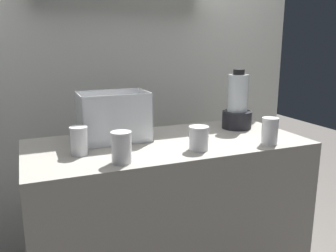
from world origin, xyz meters
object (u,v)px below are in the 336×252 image
object	(u,v)px
blender_pitcher	(237,106)
juice_cup_orange_left	(121,149)
juice_cup_carrot_far_left	(79,142)
juice_cup_beet_middle	(199,139)
juice_cup_mango_right	(270,133)
carrot_display_bin	(113,126)

from	to	relation	value
blender_pitcher	juice_cup_orange_left	bearing A→B (deg)	-156.27
juice_cup_carrot_far_left	juice_cup_beet_middle	size ratio (longest dim) A/B	1.14
juice_cup_carrot_far_left	juice_cup_mango_right	size ratio (longest dim) A/B	0.97
juice_cup_orange_left	juice_cup_beet_middle	xyz separation A→B (m)	(0.38, 0.04, -0.01)
blender_pitcher	juice_cup_beet_middle	world-z (taller)	blender_pitcher
blender_pitcher	juice_cup_orange_left	xyz separation A→B (m)	(-0.78, -0.35, -0.07)
carrot_display_bin	juice_cup_orange_left	size ratio (longest dim) A/B	2.61
juice_cup_orange_left	juice_cup_mango_right	world-z (taller)	juice_cup_orange_left
juice_cup_beet_middle	blender_pitcher	bearing A→B (deg)	36.80
blender_pitcher	juice_cup_beet_middle	distance (m)	0.51
blender_pitcher	juice_cup_beet_middle	size ratio (longest dim) A/B	3.04
juice_cup_carrot_far_left	juice_cup_beet_middle	distance (m)	0.54
juice_cup_beet_middle	juice_cup_mango_right	size ratio (longest dim) A/B	0.85
carrot_display_bin	juice_cup_beet_middle	world-z (taller)	carrot_display_bin
blender_pitcher	juice_cup_carrot_far_left	world-z (taller)	blender_pitcher
blender_pitcher	juice_cup_beet_middle	bearing A→B (deg)	-143.20
blender_pitcher	carrot_display_bin	bearing A→B (deg)	179.00
juice_cup_carrot_far_left	juice_cup_mango_right	xyz separation A→B (m)	(0.89, -0.18, 0.00)
carrot_display_bin	juice_cup_carrot_far_left	xyz separation A→B (m)	(-0.20, -0.18, -0.02)
carrot_display_bin	blender_pitcher	xyz separation A→B (m)	(0.73, -0.01, 0.05)
juice_cup_carrot_far_left	juice_cup_mango_right	distance (m)	0.91
blender_pitcher	juice_cup_carrot_far_left	size ratio (longest dim) A/B	2.68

